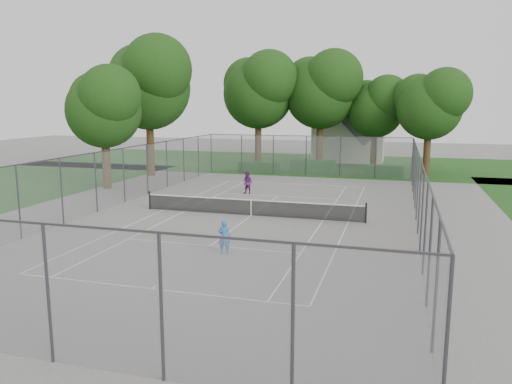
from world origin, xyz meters
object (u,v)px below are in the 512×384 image
(tennis_net, at_px, (251,207))
(house, at_px, (349,127))
(girl_player, at_px, (224,237))
(woman_player, at_px, (248,183))

(tennis_net, height_order, house, house)
(girl_player, height_order, woman_player, woman_player)
(house, distance_m, woman_player, 23.89)
(tennis_net, xyz_separation_m, girl_player, (0.99, -7.28, 0.21))
(woman_player, bearing_deg, girl_player, -63.63)
(tennis_net, relative_size, house, 1.37)
(house, xyz_separation_m, girl_player, (-1.46, -37.04, -3.05))
(girl_player, bearing_deg, woman_player, -88.66)
(tennis_net, relative_size, girl_player, 8.89)
(house, relative_size, girl_player, 6.48)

